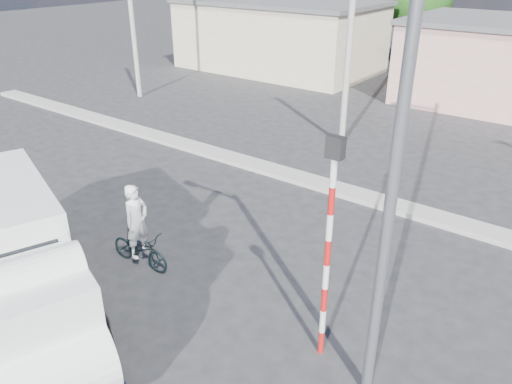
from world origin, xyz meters
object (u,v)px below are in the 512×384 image
Objects in this scene: truck at (2,271)px; bicycle at (140,249)px; traffic_pole at (329,235)px; cyclist at (138,232)px; streetlight at (390,114)px.

bicycle is at bearing 106.93° from truck.
bicycle is at bearing -179.10° from traffic_pole.
traffic_pole reaches higher than bicycle.
cyclist is at bearing -0.00° from bicycle.
traffic_pole is at bearing 51.48° from truck.
cyclist is at bearing -179.10° from traffic_pole.
truck reaches higher than bicycle.
traffic_pole is 2.56m from streetlight.
traffic_pole is at bearing 162.27° from streetlight.
cyclist is (0.14, 3.13, -0.57)m from truck.
bicycle is 5.44m from traffic_pole.
truck is 0.77× the size of streetlight.
bicycle is 7.46m from streetlight.
truck is 3.18m from cyclist.
cyclist is 5.27m from traffic_pole.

